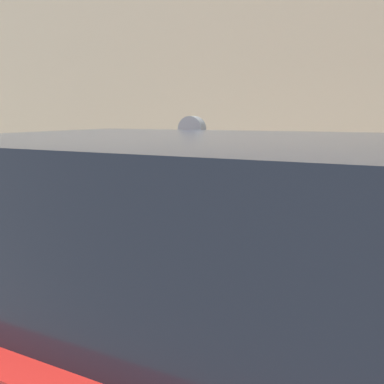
{
  "coord_description": "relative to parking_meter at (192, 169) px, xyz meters",
  "views": [
    {
      "loc": [
        1.28,
        -1.75,
        1.65
      ],
      "look_at": [
        -0.11,
        1.07,
        1.02
      ],
      "focal_mm": 35.0,
      "sensor_mm": 36.0,
      "label": 1
    }
  ],
  "objects": [
    {
      "name": "sidewalk",
      "position": [
        0.11,
        1.13,
        -1.16
      ],
      "size": [
        24.0,
        2.8,
        0.12
      ],
      "color": "#9E9B96",
      "rests_on": "ground_plane"
    },
    {
      "name": "parked_car_beside_meter",
      "position": [
        0.88,
        -1.4,
        -0.45
      ],
      "size": [
        4.45,
        1.84,
        1.57
      ],
      "rotation": [
        0.0,
        0.0,
        0.03
      ],
      "color": "black",
      "rests_on": "ground_plane"
    },
    {
      "name": "parking_meter",
      "position": [
        0.0,
        0.0,
        0.0
      ],
      "size": [
        0.22,
        0.13,
        1.54
      ],
      "color": "slate",
      "rests_on": "sidewalk"
    },
    {
      "name": "ground_plane",
      "position": [
        0.11,
        -1.07,
        -1.22
      ],
      "size": [
        60.0,
        60.0,
        0.0
      ],
      "primitive_type": "plane",
      "color": "slate"
    },
    {
      "name": "building_facade",
      "position": [
        0.11,
        3.85,
        1.83
      ],
      "size": [
        24.0,
        0.3,
        6.11
      ],
      "color": "tan",
      "rests_on": "ground_plane"
    }
  ]
}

